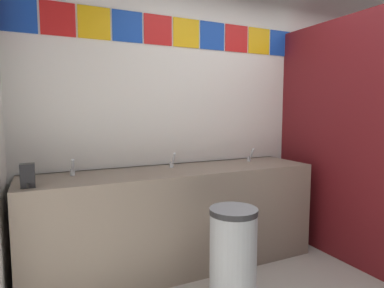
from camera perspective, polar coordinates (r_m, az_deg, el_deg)
The scene contains 9 objects.
wall_back at distance 3.51m, azimuth 9.19°, elevation 6.52°, with size 4.46×0.09×2.83m.
vanity_counter at distance 2.92m, azimuth -2.73°, elevation -12.75°, with size 2.50×0.61×0.87m.
faucet_left at distance 2.69m, azimuth -20.25°, elevation -4.19°, with size 0.04×0.10×0.14m.
faucet_center at distance 2.88m, azimuth -3.46°, elevation -3.18°, with size 0.04×0.10×0.14m.
faucet_right at distance 3.28m, azimuth 10.23°, elevation -2.15°, with size 0.04×0.10×0.14m.
soap_dispenser at distance 2.41m, azimuth -26.95°, elevation -4.99°, with size 0.09×0.09×0.16m.
stall_divider at distance 3.23m, azimuth 29.80°, elevation 0.22°, with size 0.92×1.51×2.21m.
toilet at distance 4.08m, azimuth 24.86°, elevation -9.94°, with size 0.39×0.49×0.74m.
trash_bin at distance 2.44m, azimuth 7.22°, elevation -19.08°, with size 0.34×0.34×0.70m.
Camera 1 is at (-1.98, -1.30, 1.38)m, focal length 30.31 mm.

